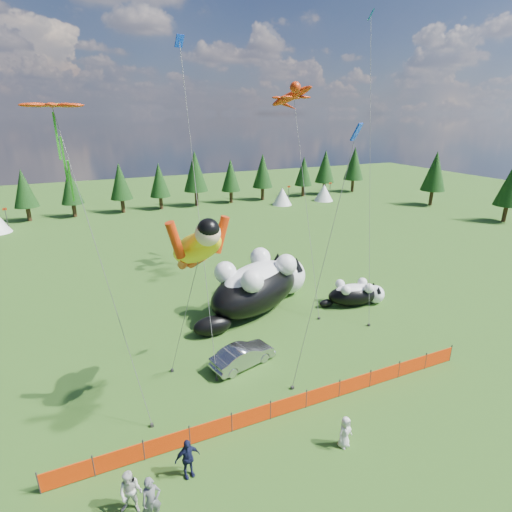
{
  "coord_description": "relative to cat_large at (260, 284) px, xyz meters",
  "views": [
    {
      "loc": [
        -7.99,
        -17.01,
        14.05
      ],
      "look_at": [
        1.35,
        4.0,
        5.83
      ],
      "focal_mm": 28.0,
      "sensor_mm": 36.0,
      "label": 1
    }
  ],
  "objects": [
    {
      "name": "ground",
      "position": [
        -3.46,
        -8.03,
        -1.98
      ],
      "size": [
        160.0,
        160.0,
        0.0
      ],
      "primitive_type": "plane",
      "color": "#123509",
      "rests_on": "ground"
    },
    {
      "name": "flower_kite",
      "position": [
        -11.99,
        -5.71,
        12.22
      ],
      "size": [
        3.8,
        5.11,
        14.81
      ],
      "color": "red",
      "rests_on": "ground"
    },
    {
      "name": "gecko_kite",
      "position": [
        5.37,
        5.69,
        13.41
      ],
      "size": [
        5.2,
        12.31,
        17.9
      ],
      "color": "red",
      "rests_on": "ground"
    },
    {
      "name": "spectator_b",
      "position": [
        -11.25,
        -13.23,
        -1.05
      ],
      "size": [
        1.04,
        0.87,
        1.85
      ],
      "primitive_type": "imported",
      "rotation": [
        0.0,
        0.0,
        -0.45
      ],
      "color": "silver",
      "rests_on": "ground"
    },
    {
      "name": "cat_small",
      "position": [
        7.05,
        -2.5,
        -1.06
      ],
      "size": [
        5.28,
        2.72,
        1.93
      ],
      "rotation": [
        0.0,
        0.0,
        -0.23
      ],
      "color": "black",
      "rests_on": "ground"
    },
    {
      "name": "diamond_kite_c",
      "position": [
        0.54,
        -9.31,
        10.84
      ],
      "size": [
        3.62,
        0.82,
        14.11
      ],
      "color": "blue",
      "rests_on": "ground"
    },
    {
      "name": "diamond_kite_b",
      "position": [
        9.39,
        1.34,
        17.52
      ],
      "size": [
        4.17,
        8.09,
        22.32
      ],
      "color": "#0B7B8E",
      "rests_on": "ground"
    },
    {
      "name": "superhero_kite",
      "position": [
        -7.07,
        -8.63,
        6.46
      ],
      "size": [
        5.01,
        6.04,
        10.65
      ],
      "color": "yellow",
      "rests_on": "ground"
    },
    {
      "name": "spectator_e",
      "position": [
        -2.16,
        -13.85,
        -1.21
      ],
      "size": [
        0.83,
        0.63,
        1.53
      ],
      "primitive_type": "imported",
      "rotation": [
        0.0,
        0.0,
        0.21
      ],
      "color": "silver",
      "rests_on": "ground"
    },
    {
      "name": "car",
      "position": [
        -3.99,
        -6.37,
        -1.32
      ],
      "size": [
        4.2,
        2.38,
        1.31
      ],
      "primitive_type": "imported",
      "rotation": [
        0.0,
        0.0,
        1.84
      ],
      "color": "#A3A4A8",
      "rests_on": "ground"
    },
    {
      "name": "diamond_kite_a",
      "position": [
        -5.5,
        -1.94,
        14.37
      ],
      "size": [
        0.94,
        5.89,
        18.65
      ],
      "color": "blue",
      "rests_on": "ground"
    },
    {
      "name": "safety_fence",
      "position": [
        -3.46,
        -11.03,
        -1.47
      ],
      "size": [
        22.06,
        0.06,
        1.1
      ],
      "color": "#262626",
      "rests_on": "ground"
    },
    {
      "name": "festival_tents",
      "position": [
        7.54,
        31.97,
        -0.58
      ],
      "size": [
        50.0,
        3.2,
        2.8
      ],
      "primitive_type": null,
      "color": "white",
      "rests_on": "ground"
    },
    {
      "name": "spectator_c",
      "position": [
        -8.93,
        -12.56,
        -1.07
      ],
      "size": [
        1.1,
        0.63,
        1.81
      ],
      "primitive_type": "imported",
      "rotation": [
        0.0,
        0.0,
        0.08
      ],
      "color": "#15193B",
      "rests_on": "ground"
    },
    {
      "name": "tree_line",
      "position": [
        -3.46,
        36.97,
        2.02
      ],
      "size": [
        90.0,
        4.0,
        8.0
      ],
      "primitive_type": null,
      "color": "black",
      "rests_on": "ground"
    },
    {
      "name": "spectator_a",
      "position": [
        -10.61,
        -13.91,
        -1.0
      ],
      "size": [
        0.74,
        0.52,
        1.95
      ],
      "primitive_type": "imported",
      "rotation": [
        0.0,
        0.0,
        0.08
      ],
      "color": "#5C5C62",
      "rests_on": "ground"
    },
    {
      "name": "cat_large",
      "position": [
        0.0,
        0.0,
        0.0
      ],
      "size": [
        10.71,
        7.51,
        4.16
      ],
      "rotation": [
        0.0,
        0.0,
        0.47
      ],
      "color": "black",
      "rests_on": "ground"
    }
  ]
}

